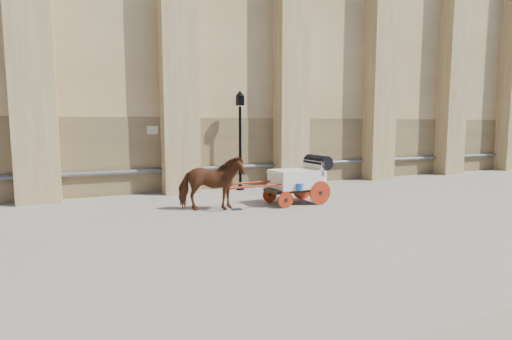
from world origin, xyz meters
name	(u,v)px	position (x,y,z in m)	size (l,w,h in m)	color
ground	(238,207)	(0.00, 0.00, 0.00)	(90.00, 90.00, 0.00)	slate
horse	(211,183)	(-0.94, -0.06, 0.87)	(0.94, 2.06, 1.74)	brown
carriage	(300,178)	(2.25, -0.18, 0.89)	(3.78, 1.36, 1.65)	black
street_lamp	(240,137)	(1.43, 3.29, 2.19)	(0.38, 0.38, 4.09)	black
drain_grate_near	(237,209)	(-0.16, -0.28, 0.01)	(0.32, 0.32, 0.01)	black
drain_grate_far	(315,195)	(3.53, 0.84, 0.01)	(0.32, 0.32, 0.01)	black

